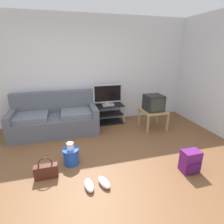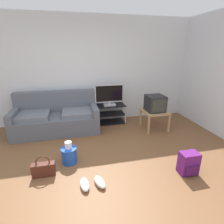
{
  "view_description": "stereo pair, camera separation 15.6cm",
  "coord_description": "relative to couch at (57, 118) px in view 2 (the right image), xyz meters",
  "views": [
    {
      "loc": [
        -0.34,
        -2.22,
        1.87
      ],
      "look_at": [
        0.6,
        1.17,
        0.63
      ],
      "focal_mm": 28.3,
      "sensor_mm": 36.0,
      "label": 1
    },
    {
      "loc": [
        -0.19,
        -2.26,
        1.87
      ],
      "look_at": [
        0.6,
        1.17,
        0.63
      ],
      "focal_mm": 28.3,
      "sensor_mm": 36.0,
      "label": 2
    }
  ],
  "objects": [
    {
      "name": "side_table",
      "position": [
        2.34,
        -0.45,
        0.07
      ],
      "size": [
        0.58,
        0.58,
        0.47
      ],
      "color": "tan",
      "rests_on": "ground_plane"
    },
    {
      "name": "tv_stand",
      "position": [
        1.34,
        0.2,
        -0.08
      ],
      "size": [
        0.84,
        0.42,
        0.49
      ],
      "color": "black",
      "rests_on": "ground_plane"
    },
    {
      "name": "sneakers_pair",
      "position": [
        0.6,
        -2.09,
        -0.28
      ],
      "size": [
        0.39,
        0.31,
        0.09
      ],
      "color": "white",
      "rests_on": "ground_plane"
    },
    {
      "name": "handbag",
      "position": [
        -0.11,
        -1.69,
        -0.21
      ],
      "size": [
        0.35,
        0.12,
        0.36
      ],
      "rotation": [
        0.0,
        0.0,
        -0.51
      ],
      "color": "#4C2319",
      "rests_on": "ground_plane"
    },
    {
      "name": "ground_plane",
      "position": [
        0.61,
        -1.91,
        -0.34
      ],
      "size": [
        9.0,
        9.8,
        0.02
      ],
      "primitive_type": "cube",
      "color": "brown"
    },
    {
      "name": "crt_tv",
      "position": [
        2.34,
        -0.43,
        0.33
      ],
      "size": [
        0.42,
        0.42,
        0.38
      ],
      "color": "#232326",
      "rests_on": "side_table"
    },
    {
      "name": "flat_tv",
      "position": [
        1.34,
        0.18,
        0.44
      ],
      "size": [
        0.75,
        0.22,
        0.55
      ],
      "color": "#B2B2B7",
      "rests_on": "tv_stand"
    },
    {
      "name": "backpack",
      "position": [
        2.13,
        -2.14,
        -0.15
      ],
      "size": [
        0.29,
        0.26,
        0.36
      ],
      "rotation": [
        0.0,
        0.0,
        0.35
      ],
      "color": "#661E70",
      "rests_on": "ground_plane"
    },
    {
      "name": "couch",
      "position": [
        0.0,
        0.0,
        0.0
      ],
      "size": [
        1.95,
        0.9,
        0.92
      ],
      "color": "#565B66",
      "rests_on": "ground_plane"
    },
    {
      "name": "cleaning_bucket",
      "position": [
        0.28,
        -1.42,
        -0.16
      ],
      "size": [
        0.28,
        0.28,
        0.4
      ],
      "color": "blue",
      "rests_on": "ground_plane"
    },
    {
      "name": "wall_back",
      "position": [
        0.61,
        0.54,
        1.02
      ],
      "size": [
        9.0,
        0.1,
        2.7
      ],
      "primitive_type": "cube",
      "color": "silver",
      "rests_on": "ground_plane"
    }
  ]
}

